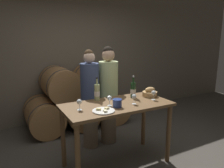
# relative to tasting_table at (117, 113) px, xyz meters

# --- Properties ---
(ground_plane) EXTENTS (10.00, 10.00, 0.00)m
(ground_plane) POSITION_rel_tasting_table_xyz_m (0.00, 0.00, -0.78)
(ground_plane) COLOR #4C473F
(stone_wall_back) EXTENTS (10.00, 0.12, 3.20)m
(stone_wall_back) POSITION_rel_tasting_table_xyz_m (0.00, 2.17, 0.82)
(stone_wall_back) COLOR #706656
(stone_wall_back) RESTS_ON ground_plane
(barrel_stack) EXTENTS (2.06, 0.89, 1.24)m
(barrel_stack) POSITION_rel_tasting_table_xyz_m (-0.00, 1.60, -0.22)
(barrel_stack) COLOR #9E7042
(barrel_stack) RESTS_ON ground_plane
(tasting_table) EXTENTS (1.50, 0.72, 0.91)m
(tasting_table) POSITION_rel_tasting_table_xyz_m (0.00, 0.00, 0.00)
(tasting_table) COLOR brown
(tasting_table) RESTS_ON ground_plane
(person_left) EXTENTS (0.30, 0.30, 1.62)m
(person_left) POSITION_rel_tasting_table_xyz_m (-0.12, 0.67, 0.06)
(person_left) COLOR #756651
(person_left) RESTS_ON ground_plane
(person_right) EXTENTS (0.32, 0.32, 1.66)m
(person_right) POSITION_rel_tasting_table_xyz_m (0.21, 0.67, 0.08)
(person_right) COLOR #756651
(person_right) RESTS_ON ground_plane
(wine_bottle_red) EXTENTS (0.08, 0.08, 0.34)m
(wine_bottle_red) POSITION_rel_tasting_table_xyz_m (0.37, 0.16, 0.25)
(wine_bottle_red) COLOR #193819
(wine_bottle_red) RESTS_ON tasting_table
(wine_bottle_white) EXTENTS (0.08, 0.08, 0.34)m
(wine_bottle_white) POSITION_rel_tasting_table_xyz_m (-0.17, 0.29, 0.25)
(wine_bottle_white) COLOR #ADBC7F
(wine_bottle_white) RESTS_ON tasting_table
(blue_crock) EXTENTS (0.13, 0.13, 0.11)m
(blue_crock) POSITION_rel_tasting_table_xyz_m (-0.07, -0.13, 0.19)
(blue_crock) COLOR navy
(blue_crock) RESTS_ON tasting_table
(bread_basket) EXTENTS (0.23, 0.23, 0.14)m
(bread_basket) POSITION_rel_tasting_table_xyz_m (0.64, 0.09, 0.19)
(bread_basket) COLOR tan
(bread_basket) RESTS_ON tasting_table
(cheese_plate) EXTENTS (0.28, 0.28, 0.04)m
(cheese_plate) POSITION_rel_tasting_table_xyz_m (-0.30, -0.19, 0.14)
(cheese_plate) COLOR white
(cheese_plate) RESTS_ON tasting_table
(wine_glass_far_left) EXTENTS (0.07, 0.07, 0.14)m
(wine_glass_far_left) POSITION_rel_tasting_table_xyz_m (-0.54, 0.00, 0.23)
(wine_glass_far_left) COLOR white
(wine_glass_far_left) RESTS_ON tasting_table
(wine_glass_left) EXTENTS (0.07, 0.07, 0.14)m
(wine_glass_left) POSITION_rel_tasting_table_xyz_m (-0.13, -0.03, 0.23)
(wine_glass_left) COLOR white
(wine_glass_left) RESTS_ON tasting_table
(wine_glass_center) EXTENTS (0.07, 0.07, 0.14)m
(wine_glass_center) POSITION_rel_tasting_table_xyz_m (0.20, -0.12, 0.23)
(wine_glass_center) COLOR white
(wine_glass_center) RESTS_ON tasting_table
(wine_glass_right) EXTENTS (0.07, 0.07, 0.14)m
(wine_glass_right) POSITION_rel_tasting_table_xyz_m (0.56, -0.09, 0.23)
(wine_glass_right) COLOR white
(wine_glass_right) RESTS_ON tasting_table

